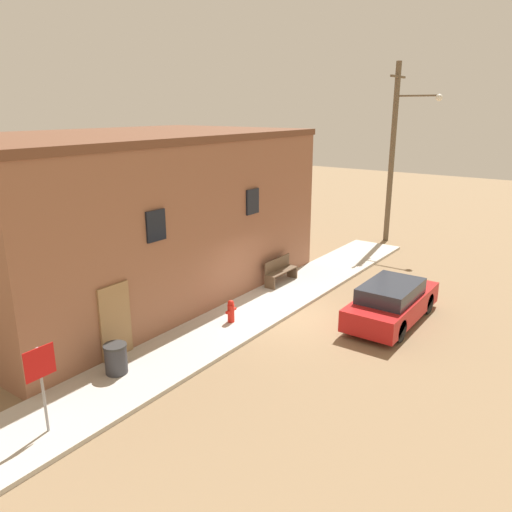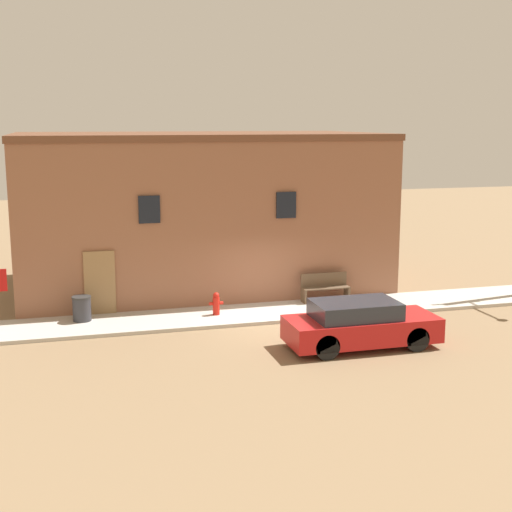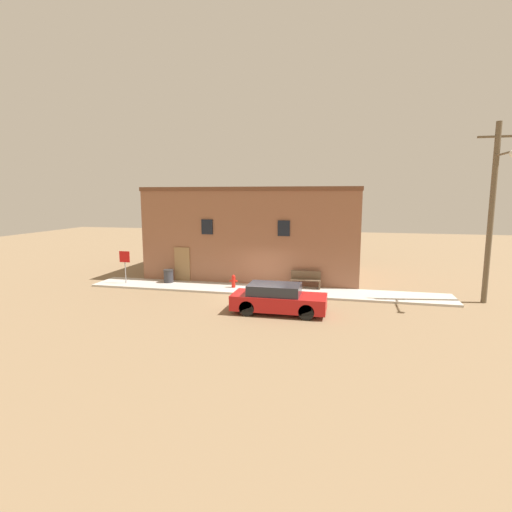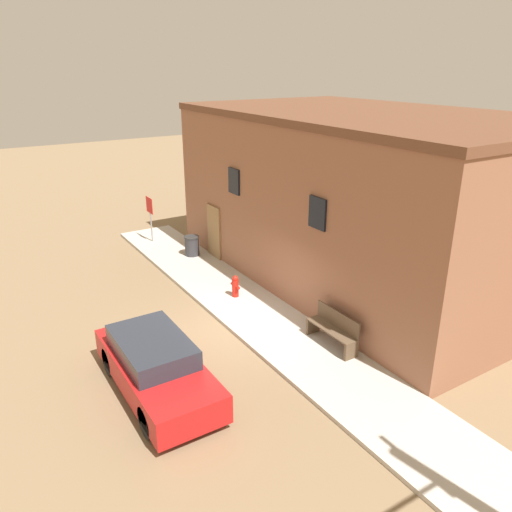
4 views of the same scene
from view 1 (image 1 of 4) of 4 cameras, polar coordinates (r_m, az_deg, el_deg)
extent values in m
plane|color=#846B4C|center=(16.90, 4.09, -6.86)|extent=(80.00, 80.00, 0.00)
cube|color=#BCB7AD|center=(17.47, 0.78, -5.81)|extent=(20.38, 2.36, 0.11)
cube|color=#8E5B42|center=(18.98, -14.25, 4.25)|extent=(13.35, 7.74, 5.64)
cube|color=brown|center=(18.60, -14.91, 13.13)|extent=(13.45, 7.84, 0.24)
cube|color=black|center=(14.47, -11.38, 3.42)|extent=(0.70, 0.08, 0.90)
cube|color=black|center=(17.90, -0.41, 6.25)|extent=(0.70, 0.08, 0.90)
cube|color=#937047|center=(14.19, -15.76, -7.38)|extent=(1.00, 0.08, 2.20)
cylinder|color=red|center=(16.06, -2.88, -6.55)|extent=(0.22, 0.22, 0.59)
sphere|color=red|center=(15.92, -2.89, -5.39)|extent=(0.20, 0.20, 0.20)
cylinder|color=red|center=(15.90, -3.27, -6.45)|extent=(0.12, 0.10, 0.10)
cylinder|color=red|center=(16.15, -2.50, -6.07)|extent=(0.12, 0.10, 0.10)
cylinder|color=gray|center=(11.59, -23.17, -13.92)|extent=(0.06, 0.06, 1.95)
cube|color=red|center=(11.27, -23.49, -11.13)|extent=(0.67, 0.02, 0.67)
cube|color=brown|center=(18.91, 1.59, -3.09)|extent=(0.08, 0.44, 0.46)
cube|color=brown|center=(20.20, 4.16, -1.82)|extent=(0.08, 0.44, 0.46)
cube|color=brown|center=(19.47, 2.93, -1.74)|extent=(1.69, 0.44, 0.04)
cube|color=brown|center=(19.50, 2.45, -0.91)|extent=(1.69, 0.04, 0.47)
cylinder|color=#333338|center=(13.61, -15.71, -11.34)|extent=(0.57, 0.57, 0.73)
cylinder|color=#2D2D2D|center=(13.43, -15.84, -9.85)|extent=(0.60, 0.60, 0.06)
cylinder|color=brown|center=(26.46, 15.28, 11.07)|extent=(0.27, 0.27, 8.86)
cylinder|color=brown|center=(26.02, 17.97, 17.05)|extent=(0.09, 2.04, 0.09)
sphere|color=silver|center=(25.71, 20.19, 16.64)|extent=(0.32, 0.32, 0.32)
cube|color=brown|center=(26.40, 15.93, 19.12)|extent=(1.80, 0.10, 0.10)
cylinder|color=black|center=(18.39, 14.53, -4.21)|extent=(0.70, 0.20, 0.70)
cylinder|color=black|center=(17.95, 19.02, -5.12)|extent=(0.70, 0.20, 0.70)
cylinder|color=black|center=(16.08, 11.00, -7.04)|extent=(0.70, 0.20, 0.70)
cylinder|color=black|center=(15.59, 16.08, -8.20)|extent=(0.70, 0.20, 0.70)
cube|color=red|center=(16.91, 15.29, -5.46)|extent=(4.31, 1.71, 0.68)
cube|color=#282D38|center=(16.51, 15.17, -3.83)|extent=(2.37, 1.50, 0.48)
camera|label=2|loc=(14.47, 96.78, -3.58)|focal=50.00mm
camera|label=3|loc=(21.73, 70.37, 2.05)|focal=28.00mm
camera|label=4|loc=(24.69, 32.64, 15.69)|focal=35.00mm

